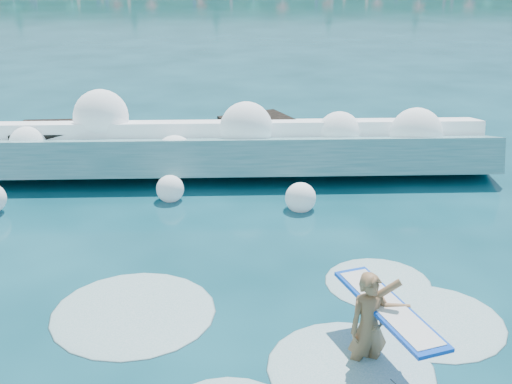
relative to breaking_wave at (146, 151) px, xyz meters
The scene contains 6 objects.
ground 6.97m from the breaking_wave, 78.61° to the right, with size 200.00×200.00×0.00m, color #083743.
breaking_wave is the anchor object (origin of this frame).
rock_cluster 0.85m from the breaking_wave, 86.94° to the left, with size 8.06×3.29×1.33m.
surfer_with_board 9.91m from the breaking_wave, 63.14° to the right, with size 1.29×2.96×1.79m.
wave_spray 0.57m from the breaking_wave, 27.42° to the right, with size 15.65×4.77×2.20m.
surf_foam 8.94m from the breaking_wave, 66.51° to the right, with size 9.27×5.65×0.14m.
Camera 1 is at (1.08, -10.12, 5.97)m, focal length 45.00 mm.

